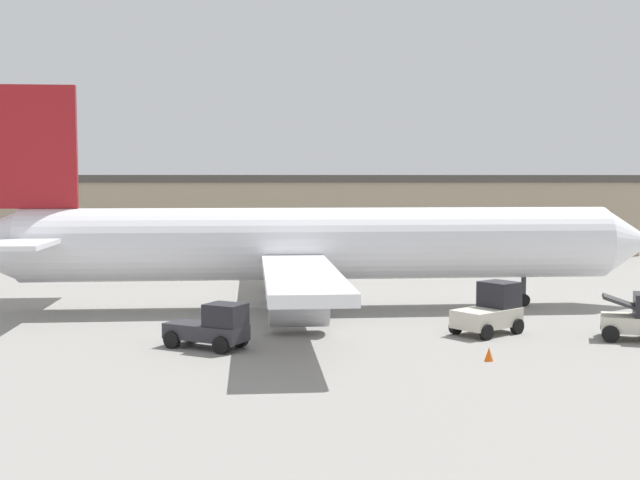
{
  "coord_description": "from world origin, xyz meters",
  "views": [
    {
      "loc": [
        -1.95,
        -44.12,
        7.2
      ],
      "look_at": [
        0.0,
        0.0,
        3.84
      ],
      "focal_mm": 45.0,
      "sensor_mm": 36.0,
      "label": 1
    }
  ],
  "objects_px": {
    "baggage_tug": "(212,327)",
    "belt_loader_truck": "(635,318)",
    "ground_crew_worker": "(489,302)",
    "pushback_tug": "(491,310)",
    "airplane": "(302,245)",
    "safety_cone_near": "(489,354)"
  },
  "relations": [
    {
      "from": "baggage_tug",
      "to": "belt_loader_truck",
      "type": "distance_m",
      "value": 18.79
    },
    {
      "from": "belt_loader_truck",
      "to": "ground_crew_worker",
      "type": "bearing_deg",
      "value": 153.0
    },
    {
      "from": "ground_crew_worker",
      "to": "belt_loader_truck",
      "type": "height_order",
      "value": "belt_loader_truck"
    },
    {
      "from": "pushback_tug",
      "to": "ground_crew_worker",
      "type": "bearing_deg",
      "value": 39.73
    },
    {
      "from": "pushback_tug",
      "to": "baggage_tug",
      "type": "bearing_deg",
      "value": 155.57
    },
    {
      "from": "airplane",
      "to": "pushback_tug",
      "type": "relative_size",
      "value": 10.98
    },
    {
      "from": "belt_loader_truck",
      "to": "safety_cone_near",
      "type": "xyz_separation_m",
      "value": [
        -7.59,
        -3.87,
        -0.73
      ]
    },
    {
      "from": "belt_loader_truck",
      "to": "safety_cone_near",
      "type": "bearing_deg",
      "value": -133.19
    },
    {
      "from": "airplane",
      "to": "belt_loader_truck",
      "type": "xyz_separation_m",
      "value": [
        14.69,
        -9.22,
        -2.59
      ]
    },
    {
      "from": "ground_crew_worker",
      "to": "safety_cone_near",
      "type": "xyz_separation_m",
      "value": [
        -2.41,
        -9.38,
        -0.61
      ]
    },
    {
      "from": "belt_loader_truck",
      "to": "safety_cone_near",
      "type": "distance_m",
      "value": 8.55
    },
    {
      "from": "ground_crew_worker",
      "to": "pushback_tug",
      "type": "relative_size",
      "value": 0.46
    },
    {
      "from": "airplane",
      "to": "pushback_tug",
      "type": "bearing_deg",
      "value": -43.08
    },
    {
      "from": "pushback_tug",
      "to": "safety_cone_near",
      "type": "distance_m",
      "value": 5.92
    },
    {
      "from": "airplane",
      "to": "pushback_tug",
      "type": "distance_m",
      "value": 11.67
    },
    {
      "from": "airplane",
      "to": "ground_crew_worker",
      "type": "xyz_separation_m",
      "value": [
        9.52,
        -3.71,
        -2.7
      ]
    },
    {
      "from": "baggage_tug",
      "to": "belt_loader_truck",
      "type": "relative_size",
      "value": 1.26
    },
    {
      "from": "airplane",
      "to": "baggage_tug",
      "type": "distance_m",
      "value": 11.35
    },
    {
      "from": "belt_loader_truck",
      "to": "pushback_tug",
      "type": "height_order",
      "value": "pushback_tug"
    },
    {
      "from": "baggage_tug",
      "to": "pushback_tug",
      "type": "height_order",
      "value": "pushback_tug"
    },
    {
      "from": "airplane",
      "to": "baggage_tug",
      "type": "bearing_deg",
      "value": -114.04
    },
    {
      "from": "safety_cone_near",
      "to": "baggage_tug",
      "type": "bearing_deg",
      "value": 165.79
    }
  ]
}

